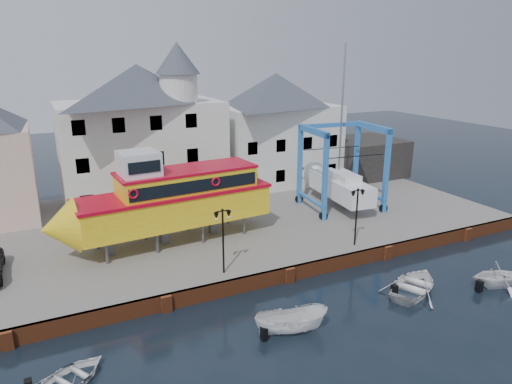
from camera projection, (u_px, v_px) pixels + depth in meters
name	position (u px, v px, depth m)	size (l,w,h in m)	color
ground	(289.00, 282.00, 29.23)	(140.00, 140.00, 0.00)	black
hardstanding	(225.00, 221.00, 38.57)	(44.00, 22.00, 1.00)	#605D5B
quay_wall	(288.00, 274.00, 29.17)	(44.00, 0.47, 1.00)	brown
building_white_main	(142.00, 132.00, 40.96)	(14.00, 8.30, 14.00)	silver
building_white_right	(275.00, 128.00, 47.44)	(12.00, 8.00, 11.20)	silver
shed_dark	(362.00, 157.00, 50.89)	(8.00, 7.00, 4.00)	black
lamp_post_left	(223.00, 225.00, 27.40)	(1.12, 0.32, 4.20)	black
lamp_post_right	(357.00, 202.00, 31.54)	(1.12, 0.32, 4.20)	black
tour_boat	(163.00, 200.00, 31.83)	(15.98, 5.01, 6.85)	#59595E
travel_lift	(336.00, 180.00, 40.49)	(6.96, 9.37, 13.87)	#2462B6
motorboat_a	(291.00, 332.00, 23.95)	(1.47, 3.91, 1.51)	white
motorboat_b	(414.00, 290.00, 28.18)	(3.36, 4.71, 0.98)	white
motorboat_c	(496.00, 286.00, 28.68)	(2.92, 3.38, 1.78)	white
motorboat_d	(70.00, 384.00, 20.21)	(2.55, 3.57, 0.74)	white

